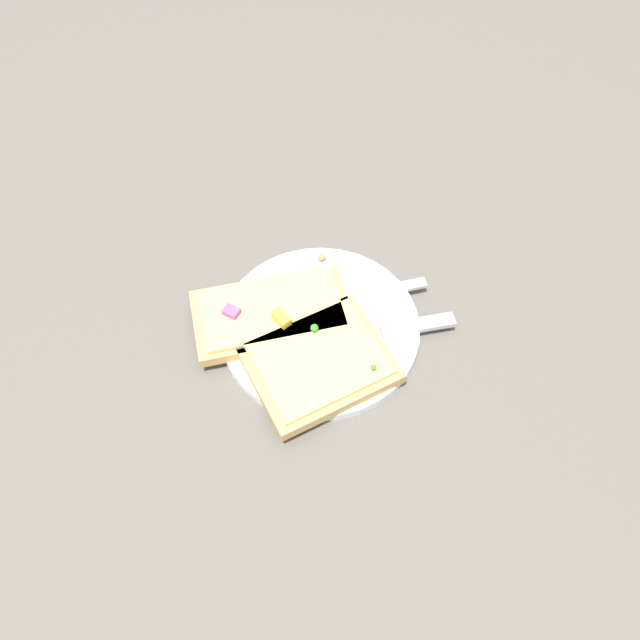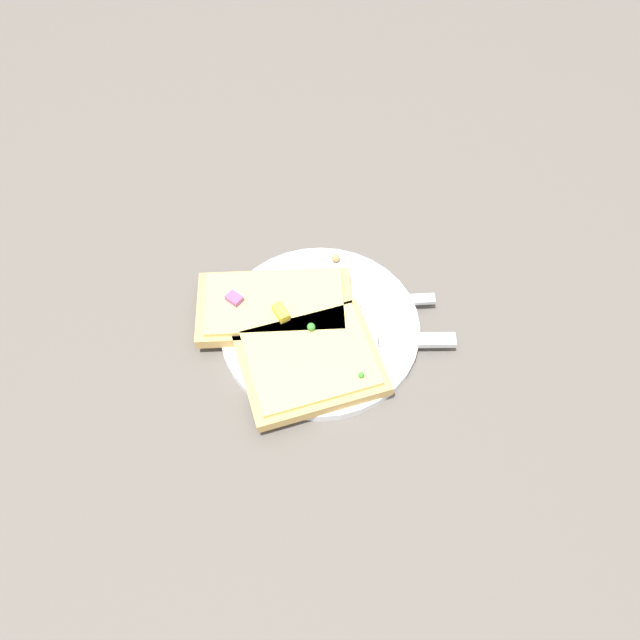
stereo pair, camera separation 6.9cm
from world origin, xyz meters
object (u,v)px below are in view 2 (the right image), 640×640
(pizza_slice_main, at_px, (275,306))
(pizza_slice_corner, at_px, (313,362))
(knife, at_px, (370,343))
(plate, at_px, (320,328))
(fork, at_px, (326,304))

(pizza_slice_main, height_order, pizza_slice_corner, pizza_slice_main)
(knife, bearing_deg, plate, -25.93)
(fork, xyz_separation_m, pizza_slice_corner, (0.08, 0.00, 0.01))
(fork, bearing_deg, pizza_slice_corner, 76.91)
(fork, distance_m, pizza_slice_corner, 0.08)
(knife, height_order, pizza_slice_corner, pizza_slice_corner)
(plate, xyz_separation_m, fork, (-0.03, 0.00, 0.01))
(fork, relative_size, pizza_slice_corner, 1.21)
(plate, height_order, fork, fork)
(fork, height_order, knife, knife)
(plate, relative_size, pizza_slice_main, 1.17)
(fork, height_order, pizza_slice_corner, pizza_slice_corner)
(knife, bearing_deg, fork, -48.42)
(plate, bearing_deg, fork, 178.44)
(plate, height_order, pizza_slice_main, pizza_slice_main)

